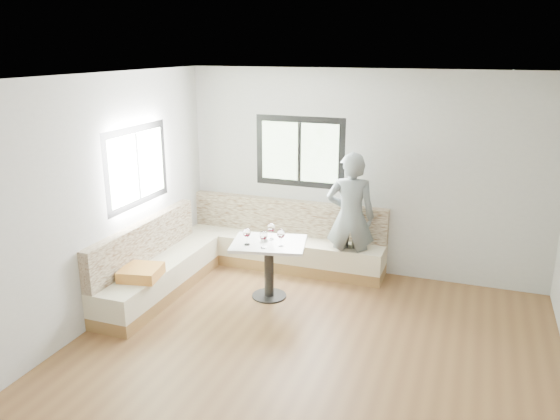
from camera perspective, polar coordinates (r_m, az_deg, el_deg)
name	(u,v)px	position (r m, az deg, el deg)	size (l,w,h in m)	color
room	(303,225)	(5.27, 2.37, -1.61)	(5.01, 5.01, 2.81)	brown
banquette	(231,255)	(7.51, -5.16, -4.70)	(2.90, 2.80, 0.95)	olive
table	(269,256)	(6.85, -1.17, -4.83)	(1.03, 0.88, 0.74)	black
person	(350,217)	(7.32, 7.37, -0.77)	(0.65, 0.42, 1.77)	slate
olive_ramekin	(264,240)	(6.81, -1.65, -3.10)	(0.10, 0.10, 0.04)	white
wine_glass_a	(247,233)	(6.65, -3.48, -2.42)	(0.10, 0.10, 0.22)	white
wine_glass_b	(264,236)	(6.54, -1.73, -2.74)	(0.10, 0.10, 0.22)	white
wine_glass_c	(281,234)	(6.60, 0.10, -2.55)	(0.10, 0.10, 0.22)	white
wine_glass_d	(271,228)	(6.82, -0.93, -1.90)	(0.10, 0.10, 0.22)	white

